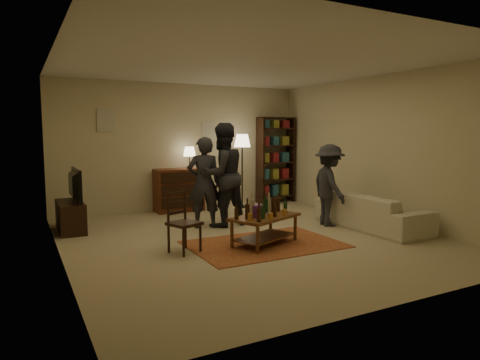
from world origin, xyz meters
TOP-DOWN VIEW (x-y plane):
  - floor at (0.00, 0.00)m, footprint 6.00×6.00m
  - room_shell at (-0.65, 2.98)m, footprint 6.00×6.00m
  - rug at (-0.00, -0.48)m, footprint 2.20×1.50m
  - coffee_table at (-0.01, -0.48)m, footprint 1.21×0.95m
  - dining_chair at (-1.22, -0.27)m, footprint 0.49×0.49m
  - tv_stand at (-2.44, 1.80)m, footprint 0.40×1.00m
  - dresser at (-0.19, 2.71)m, footprint 1.00×0.50m
  - bookshelf at (2.25, 2.78)m, footprint 0.90×0.34m
  - floor_lamp at (1.21, 2.53)m, footprint 0.36×0.36m
  - sofa at (2.20, -0.40)m, footprint 0.81×2.08m
  - person_left at (-0.34, 1.02)m, footprint 0.66×0.53m
  - person_right at (-0.00, 0.98)m, footprint 1.00×0.84m
  - person_by_sofa at (1.70, 0.14)m, footprint 0.73×1.03m

SIDE VIEW (x-z plane):
  - floor at x=0.00m, z-range 0.00..0.00m
  - rug at x=0.00m, z-range 0.00..0.01m
  - sofa at x=2.20m, z-range 0.00..0.61m
  - tv_stand at x=-2.44m, z-range -0.14..0.91m
  - coffee_table at x=-0.01m, z-range 0.00..0.78m
  - dining_chair at x=-1.22m, z-range 0.02..0.90m
  - dresser at x=-0.19m, z-range -0.20..1.16m
  - person_by_sofa at x=1.70m, z-range 0.00..1.45m
  - person_left at x=-0.34m, z-range 0.00..1.59m
  - person_right at x=0.00m, z-range 0.00..1.83m
  - bookshelf at x=2.25m, z-range 0.03..2.04m
  - floor_lamp at x=1.21m, z-range 0.56..2.18m
  - room_shell at x=-0.65m, z-range -1.19..4.81m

